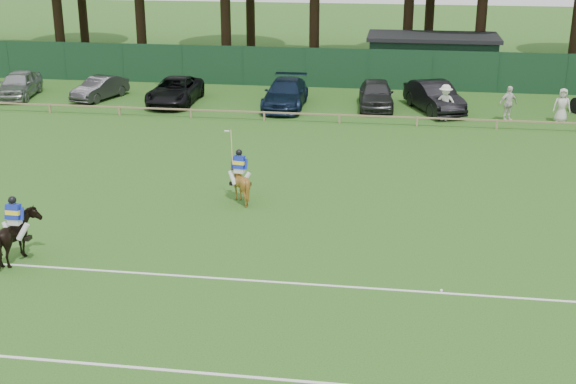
% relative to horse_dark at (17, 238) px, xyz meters
% --- Properties ---
extents(ground, '(160.00, 160.00, 0.00)m').
position_rel_horse_dark_xyz_m(ground, '(7.38, 0.74, -0.79)').
color(ground, '#1E4C14').
rests_on(ground, ground).
extents(horse_dark, '(0.94, 1.91, 1.58)m').
position_rel_horse_dark_xyz_m(horse_dark, '(0.00, 0.00, 0.00)').
color(horse_dark, black).
rests_on(horse_dark, ground).
extents(horse_chestnut, '(1.33, 1.45, 1.44)m').
position_rel_horse_dark_xyz_m(horse_chestnut, '(5.66, 6.35, -0.07)').
color(horse_chestnut, brown).
rests_on(horse_chestnut, ground).
extents(sedan_silver, '(2.58, 4.84, 1.57)m').
position_rel_horse_dark_xyz_m(sedan_silver, '(-11.14, 22.25, -0.01)').
color(sedan_silver, '#95979A').
rests_on(sedan_silver, ground).
extents(sedan_grey, '(2.48, 4.23, 1.32)m').
position_rel_horse_dark_xyz_m(sedan_grey, '(-6.15, 22.42, -0.13)').
color(sedan_grey, '#2A2A2C').
rests_on(sedan_grey, ground).
extents(suv_black, '(2.58, 5.38, 1.48)m').
position_rel_horse_dark_xyz_m(suv_black, '(-1.43, 21.97, -0.05)').
color(suv_black, black).
rests_on(suv_black, ground).
extents(sedan_navy, '(2.27, 5.45, 1.57)m').
position_rel_horse_dark_xyz_m(sedan_navy, '(5.04, 21.89, -0.00)').
color(sedan_navy, '#101D34').
rests_on(sedan_navy, ground).
extents(hatch_grey, '(2.19, 4.78, 1.59)m').
position_rel_horse_dark_xyz_m(hatch_grey, '(10.10, 22.59, 0.00)').
color(hatch_grey, '#2D2D2F').
rests_on(hatch_grey, ground).
extents(estate_black, '(3.48, 5.29, 1.65)m').
position_rel_horse_dark_xyz_m(estate_black, '(13.33, 22.18, 0.03)').
color(estate_black, black).
rests_on(estate_black, ground).
extents(spectator_left, '(1.33, 0.90, 1.91)m').
position_rel_horse_dark_xyz_m(spectator_left, '(13.82, 20.22, 0.17)').
color(spectator_left, silver).
rests_on(spectator_left, ground).
extents(spectator_mid, '(1.18, 0.93, 1.87)m').
position_rel_horse_dark_xyz_m(spectator_mid, '(17.10, 20.57, 0.14)').
color(spectator_mid, silver).
rests_on(spectator_mid, ground).
extents(spectator_right, '(0.93, 0.65, 1.80)m').
position_rel_horse_dark_xyz_m(spectator_right, '(19.85, 20.63, 0.11)').
color(spectator_right, beige).
rests_on(spectator_right, ground).
extents(rider_dark, '(0.94, 0.39, 1.41)m').
position_rel_horse_dark_xyz_m(rider_dark, '(-0.00, -0.01, 0.72)').
color(rider_dark, silver).
rests_on(rider_dark, ground).
extents(rider_chestnut, '(0.93, 0.64, 2.05)m').
position_rel_horse_dark_xyz_m(rider_chestnut, '(5.66, 6.34, 0.61)').
color(rider_chestnut, silver).
rests_on(rider_chestnut, ground).
extents(polo_ball, '(0.09, 0.09, 0.09)m').
position_rel_horse_dark_xyz_m(polo_ball, '(12.90, -0.18, -0.75)').
color(polo_ball, silver).
rests_on(polo_ball, ground).
extents(pitch_lines, '(60.00, 5.10, 0.01)m').
position_rel_horse_dark_xyz_m(pitch_lines, '(7.38, -2.76, -0.78)').
color(pitch_lines, silver).
rests_on(pitch_lines, ground).
extents(pitch_rail, '(62.10, 0.10, 0.50)m').
position_rel_horse_dark_xyz_m(pitch_rail, '(7.38, 18.74, -0.35)').
color(pitch_rail, '#997F5B').
rests_on(pitch_rail, ground).
extents(perimeter_fence, '(92.08, 0.08, 2.50)m').
position_rel_horse_dark_xyz_m(perimeter_fence, '(7.38, 27.74, 0.46)').
color(perimeter_fence, '#14351E').
rests_on(perimeter_fence, ground).
extents(utility_shed, '(8.40, 4.40, 3.04)m').
position_rel_horse_dark_xyz_m(utility_shed, '(13.38, 30.74, 0.75)').
color(utility_shed, '#14331E').
rests_on(utility_shed, ground).
extents(tree_row, '(96.00, 12.00, 21.00)m').
position_rel_horse_dark_xyz_m(tree_row, '(9.38, 35.74, -0.79)').
color(tree_row, '#26561C').
rests_on(tree_row, ground).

